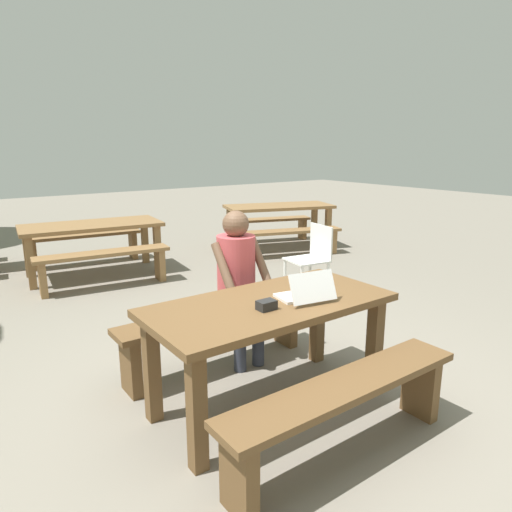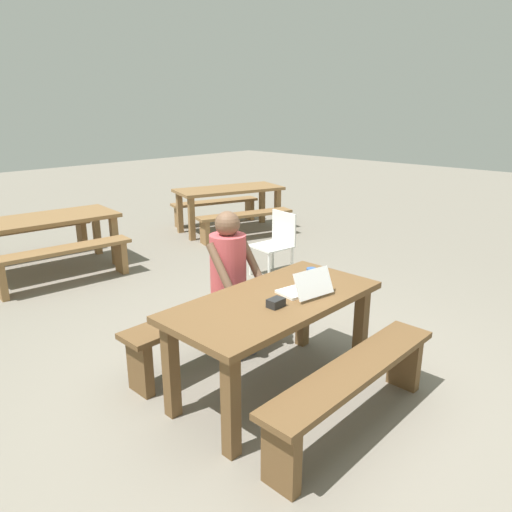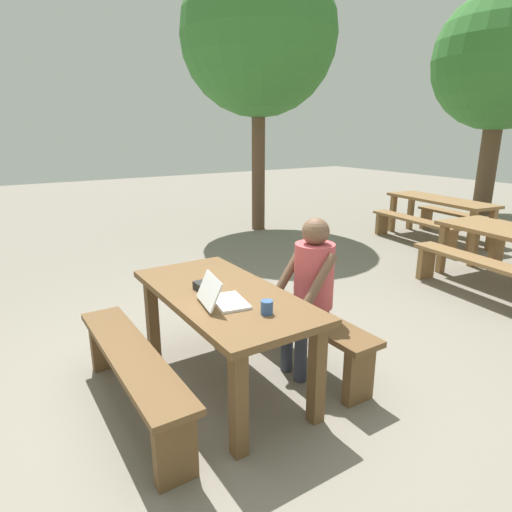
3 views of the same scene
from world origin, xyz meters
name	(u,v)px [view 2 (image 2 of 3)]	position (x,y,z in m)	size (l,w,h in m)	color
ground_plane	(273,389)	(0.00, 0.00, 0.00)	(30.00, 30.00, 0.00)	gray
picnic_table_front	(274,313)	(0.00, 0.00, 0.64)	(1.66, 0.80, 0.76)	brown
bench_near	(354,383)	(0.00, -0.70, 0.35)	(1.66, 0.30, 0.48)	brown
bench_far	(212,320)	(0.00, 0.70, 0.35)	(1.66, 0.30, 0.48)	brown
laptop	(305,288)	(0.21, -0.12, 0.81)	(0.37, 0.34, 0.21)	white
small_pouch	(276,303)	(-0.12, -0.12, 0.79)	(0.12, 0.08, 0.06)	black
coffee_mug	(311,274)	(0.50, 0.05, 0.81)	(0.08, 0.08, 0.09)	#335693
person_seated	(231,271)	(0.20, 0.67, 0.75)	(0.42, 0.41, 1.27)	#333847
plastic_chair	(276,242)	(2.00, 1.74, 0.44)	(0.50, 0.50, 0.82)	white
picnic_table_mid	(43,225)	(0.04, 4.05, 0.62)	(1.91, 1.04, 0.72)	olive
bench_mid_south	(64,257)	(-0.04, 3.36, 0.35)	(1.66, 0.49, 0.47)	olive
bench_mid_north	(31,235)	(0.12, 4.74, 0.35)	(1.66, 0.49, 0.47)	olive
picnic_table_distant	(229,195)	(3.18, 3.86, 0.64)	(1.97, 1.29, 0.76)	olive
bench_distant_south	(245,220)	(2.99, 3.28, 0.32)	(1.65, 0.79, 0.43)	olive
bench_distant_north	(215,206)	(3.37, 4.45, 0.32)	(1.65, 0.79, 0.43)	olive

